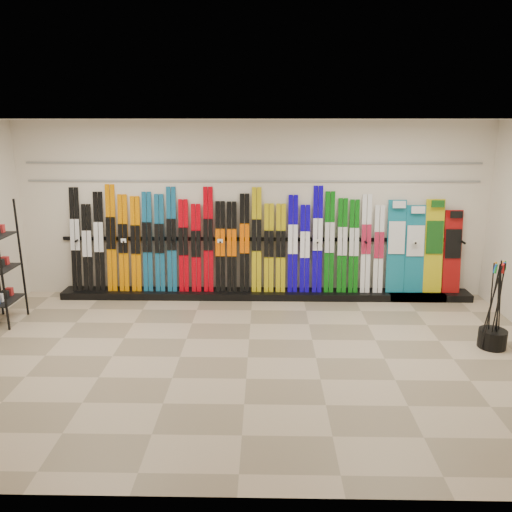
{
  "coord_description": "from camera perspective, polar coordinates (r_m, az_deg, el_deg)",
  "views": [
    {
      "loc": [
        0.22,
        -5.92,
        2.99
      ],
      "look_at": [
        0.09,
        1.0,
        1.1
      ],
      "focal_mm": 35.0,
      "sensor_mm": 36.0,
      "label": 1
    }
  ],
  "objects": [
    {
      "name": "floor",
      "position": [
        6.63,
        -0.94,
        -11.51
      ],
      "size": [
        8.0,
        8.0,
        0.0
      ],
      "primitive_type": "plane",
      "color": "gray",
      "rests_on": "ground"
    },
    {
      "name": "back_wall",
      "position": [
        8.55,
        -0.4,
        5.25
      ],
      "size": [
        8.0,
        0.0,
        8.0
      ],
      "primitive_type": "plane",
      "rotation": [
        1.57,
        0.0,
        0.0
      ],
      "color": "beige",
      "rests_on": "floor"
    },
    {
      "name": "ceiling",
      "position": [
        5.92,
        -1.08,
        15.37
      ],
      "size": [
        8.0,
        8.0,
        0.0
      ],
      "primitive_type": "plane",
      "rotation": [
        3.14,
        0.0,
        0.0
      ],
      "color": "silver",
      "rests_on": "back_wall"
    },
    {
      "name": "ski_rack_base",
      "position": [
        8.71,
        1.06,
        -4.39
      ],
      "size": [
        8.0,
        0.4,
        0.12
      ],
      "primitive_type": "cube",
      "color": "black",
      "rests_on": "floor"
    },
    {
      "name": "skis",
      "position": [
        8.55,
        -3.61,
        1.39
      ],
      "size": [
        5.37,
        0.28,
        1.82
      ],
      "color": "black",
      "rests_on": "ski_rack_base"
    },
    {
      "name": "snowboards",
      "position": [
        8.96,
        18.57,
        0.83
      ],
      "size": [
        1.26,
        0.24,
        1.59
      ],
      "color": "#14728C",
      "rests_on": "ski_rack_base"
    },
    {
      "name": "pole_bin",
      "position": [
        7.57,
        25.39,
        -8.52
      ],
      "size": [
        0.37,
        0.37,
        0.25
      ],
      "primitive_type": "cylinder",
      "color": "black",
      "rests_on": "floor"
    },
    {
      "name": "ski_poles",
      "position": [
        7.38,
        25.68,
        -5.13
      ],
      "size": [
        0.28,
        0.29,
        1.18
      ],
      "color": "black",
      "rests_on": "pole_bin"
    },
    {
      "name": "slatwall_rail_0",
      "position": [
        8.46,
        -0.41,
        8.56
      ],
      "size": [
        7.6,
        0.02,
        0.03
      ],
      "primitive_type": "cube",
      "color": "gray",
      "rests_on": "back_wall"
    },
    {
      "name": "slatwall_rail_1",
      "position": [
        8.43,
        -0.42,
        10.59
      ],
      "size": [
        7.6,
        0.02,
        0.03
      ],
      "primitive_type": "cube",
      "color": "gray",
      "rests_on": "back_wall"
    }
  ]
}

